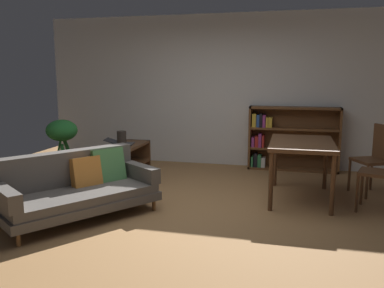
# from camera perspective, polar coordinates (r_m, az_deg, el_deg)

# --- Properties ---
(ground_plane) EXTENTS (8.16, 8.16, 0.00)m
(ground_plane) POSITION_cam_1_polar(r_m,az_deg,el_deg) (4.96, -0.58, -9.44)
(ground_plane) COLOR #9E7042
(back_wall_panel) EXTENTS (6.80, 0.10, 2.70)m
(back_wall_panel) POSITION_cam_1_polar(r_m,az_deg,el_deg) (7.33, 4.81, 7.54)
(back_wall_panel) COLOR silver
(back_wall_panel) RESTS_ON ground_plane
(fabric_couch) EXTENTS (1.68, 1.91, 0.74)m
(fabric_couch) POSITION_cam_1_polar(r_m,az_deg,el_deg) (4.89, -15.99, -5.86)
(fabric_couch) COLOR brown
(fabric_couch) RESTS_ON ground_plane
(media_console) EXTENTS (0.42, 1.09, 0.55)m
(media_console) POSITION_cam_1_polar(r_m,az_deg,el_deg) (6.42, -9.32, -2.65)
(media_console) COLOR #56351E
(media_console) RESTS_ON ground_plane
(open_laptop) EXTENTS (0.49, 0.37, 0.09)m
(open_laptop) POSITION_cam_1_polar(r_m,az_deg,el_deg) (6.45, -10.04, 0.17)
(open_laptop) COLOR #333338
(open_laptop) RESTS_ON media_console
(desk_speaker) EXTENTS (0.14, 0.14, 0.25)m
(desk_speaker) POSITION_cam_1_polar(r_m,az_deg,el_deg) (6.13, -9.95, 0.66)
(desk_speaker) COLOR #2D2823
(desk_speaker) RESTS_ON media_console
(potted_floor_plant) EXTENTS (0.47, 0.59, 0.95)m
(potted_floor_plant) POSITION_cam_1_polar(r_m,az_deg,el_deg) (6.54, -17.94, 0.72)
(potted_floor_plant) COLOR brown
(potted_floor_plant) RESTS_ON ground_plane
(dining_table) EXTENTS (0.81, 1.25, 0.78)m
(dining_table) POSITION_cam_1_polar(r_m,az_deg,el_deg) (5.44, 15.32, -0.54)
(dining_table) COLOR #56351E
(dining_table) RESTS_ON ground_plane
(dining_chair_near) EXTENTS (0.50, 0.49, 0.89)m
(dining_chair_near) POSITION_cam_1_polar(r_m,az_deg,el_deg) (5.30, 25.56, -3.43)
(dining_chair_near) COLOR #56351E
(dining_chair_near) RESTS_ON ground_plane
(dining_chair_far) EXTENTS (0.54, 0.56, 0.96)m
(dining_chair_far) POSITION_cam_1_polar(r_m,az_deg,el_deg) (6.05, 24.63, -1.49)
(dining_chair_far) COLOR #56351E
(dining_chair_far) RESTS_ON ground_plane
(bookshelf) EXTENTS (1.52, 0.29, 1.10)m
(bookshelf) POSITION_cam_1_polar(r_m,az_deg,el_deg) (7.15, 13.41, 0.80)
(bookshelf) COLOR brown
(bookshelf) RESTS_ON ground_plane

